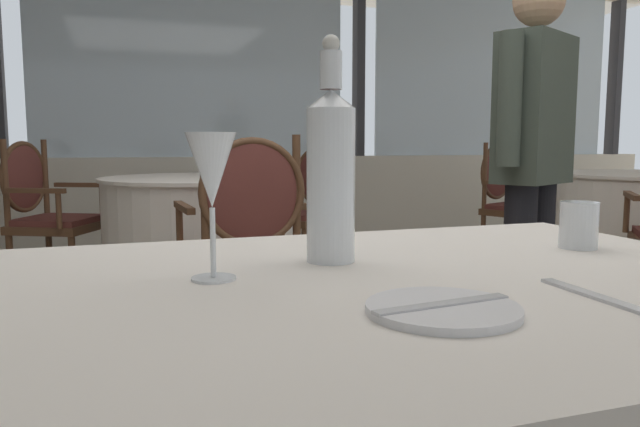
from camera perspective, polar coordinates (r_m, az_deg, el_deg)
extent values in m
cube|color=silver|center=(5.56, -11.59, 0.95)|extent=(10.05, 0.12, 0.85)
cube|color=silver|center=(5.60, -11.93, 14.13)|extent=(2.77, 0.02, 1.71)
cube|color=silver|center=(6.74, 16.46, 12.71)|extent=(2.77, 0.02, 1.71)
cube|color=#333338|center=(5.98, 3.72, 13.78)|extent=(0.08, 0.14, 1.71)
cube|color=#333338|center=(7.73, 26.36, 11.48)|extent=(0.08, 0.14, 1.71)
cube|color=white|center=(0.88, 7.70, -6.70)|extent=(1.22, 0.89, 0.02)
cylinder|color=white|center=(0.71, 11.66, -8.94)|extent=(0.18, 0.18, 0.01)
cube|color=silver|center=(0.71, 11.67, -8.53)|extent=(0.18, 0.04, 0.00)
cube|color=silver|center=(0.84, 24.68, -7.14)|extent=(0.02, 0.18, 0.00)
cylinder|color=white|center=(0.98, 1.03, 2.66)|extent=(0.08, 0.08, 0.25)
cone|color=white|center=(0.98, 1.05, 10.90)|extent=(0.08, 0.08, 0.03)
cylinder|color=white|center=(0.98, 1.06, 13.53)|extent=(0.04, 0.04, 0.06)
sphere|color=silver|center=(0.99, 1.06, 15.95)|extent=(0.03, 0.03, 0.03)
cylinder|color=white|center=(0.87, -10.13, -6.12)|extent=(0.06, 0.06, 0.00)
cylinder|color=white|center=(0.86, -10.20, -2.75)|extent=(0.01, 0.01, 0.10)
cone|color=white|center=(0.85, -10.34, 4.09)|extent=(0.07, 0.07, 0.11)
cylinder|color=white|center=(1.21, 23.50, -1.02)|extent=(0.07, 0.07, 0.09)
cylinder|color=white|center=(3.63, -11.33, 3.30)|extent=(1.18, 1.18, 0.02)
cylinder|color=white|center=(3.67, -11.19, -2.71)|extent=(1.14, 1.14, 0.75)
cube|color=brown|center=(2.77, -7.55, -4.30)|extent=(0.49, 0.49, 0.05)
cube|color=brown|center=(2.76, -7.57, -3.42)|extent=(0.45, 0.45, 0.04)
cylinder|color=brown|center=(2.97, -12.25, -8.25)|extent=(0.04, 0.04, 0.42)
cylinder|color=brown|center=(3.06, -4.78, -7.68)|extent=(0.04, 0.04, 0.42)
cylinder|color=brown|center=(2.59, -10.70, -10.42)|extent=(0.04, 0.04, 0.42)
cylinder|color=brown|center=(2.69, -2.21, -9.65)|extent=(0.04, 0.04, 0.42)
cylinder|color=brown|center=(2.49, -10.96, 1.26)|extent=(0.04, 0.04, 0.54)
cylinder|color=brown|center=(2.60, -2.26, 1.59)|extent=(0.04, 0.04, 0.54)
ellipsoid|color=brown|center=(2.52, -6.43, 2.02)|extent=(0.39, 0.07, 0.45)
torus|color=brown|center=(2.52, -6.43, 2.02)|extent=(0.46, 0.06, 0.46)
cube|color=brown|center=(2.70, -12.88, 0.58)|extent=(0.06, 0.37, 0.03)
cylinder|color=brown|center=(2.85, -13.28, -1.35)|extent=(0.03, 0.03, 0.22)
cube|color=brown|center=(2.82, -2.82, 0.99)|extent=(0.06, 0.37, 0.03)
cylinder|color=brown|center=(2.97, -3.70, -0.87)|extent=(0.03, 0.03, 0.22)
cube|color=brown|center=(4.32, -1.87, -0.57)|extent=(0.64, 0.64, 0.05)
cube|color=brown|center=(4.32, -1.88, 0.00)|extent=(0.59, 0.59, 0.04)
cylinder|color=brown|center=(4.08, -1.50, -4.17)|extent=(0.04, 0.04, 0.40)
cylinder|color=brown|center=(4.34, -5.59, -3.54)|extent=(0.04, 0.04, 0.40)
cylinder|color=brown|center=(4.39, 1.82, -3.40)|extent=(0.04, 0.04, 0.40)
cylinder|color=brown|center=(4.63, -2.18, -2.87)|extent=(0.04, 0.04, 0.40)
cylinder|color=brown|center=(4.33, 1.85, 3.17)|extent=(0.04, 0.04, 0.51)
cylinder|color=brown|center=(4.58, -2.21, 3.36)|extent=(0.04, 0.04, 0.51)
ellipsoid|color=brown|center=(4.46, -0.12, 3.61)|extent=(0.26, 0.35, 0.43)
torus|color=brown|center=(4.46, -0.12, 3.61)|extent=(0.27, 0.38, 0.44)
cube|color=brown|center=(4.13, 0.61, 2.51)|extent=(0.33, 0.23, 0.03)
cylinder|color=brown|center=(4.03, -0.61, 0.84)|extent=(0.03, 0.03, 0.22)
cube|color=brown|center=(4.45, -4.53, 2.79)|extent=(0.33, 0.23, 0.03)
cylinder|color=brown|center=(4.35, -5.77, 1.24)|extent=(0.03, 0.03, 0.22)
cube|color=brown|center=(4.06, -23.71, -1.17)|extent=(0.62, 0.62, 0.05)
cube|color=brown|center=(4.05, -23.74, -0.56)|extent=(0.57, 0.57, 0.04)
cylinder|color=brown|center=(4.17, -19.77, -4.12)|extent=(0.04, 0.04, 0.43)
cylinder|color=brown|center=(3.83, -22.55, -5.18)|extent=(0.04, 0.04, 0.43)
cylinder|color=brown|center=(4.37, -24.43, -3.85)|extent=(0.04, 0.04, 0.43)
cylinder|color=brown|center=(4.04, -27.46, -4.81)|extent=(0.04, 0.04, 0.43)
cylinder|color=brown|center=(4.31, -24.76, 3.00)|extent=(0.04, 0.04, 0.52)
cylinder|color=brown|center=(3.98, -27.86, 2.58)|extent=(0.04, 0.04, 0.52)
ellipsoid|color=brown|center=(4.15, -26.44, 3.15)|extent=(0.22, 0.37, 0.43)
torus|color=brown|center=(4.15, -26.44, 3.15)|extent=(0.23, 0.41, 0.45)
cube|color=brown|center=(4.24, -21.87, 2.55)|extent=(0.35, 0.20, 0.03)
cylinder|color=brown|center=(4.18, -20.12, 1.06)|extent=(0.03, 0.03, 0.22)
cube|color=brown|center=(3.82, -25.58, 1.98)|extent=(0.35, 0.20, 0.03)
cylinder|color=brown|center=(3.75, -23.70, 0.31)|extent=(0.03, 0.03, 0.22)
cylinder|color=brown|center=(3.87, 27.63, -5.35)|extent=(0.04, 0.04, 0.42)
cube|color=brown|center=(3.62, 27.65, 1.52)|extent=(0.25, 0.31, 0.03)
cylinder|color=brown|center=(3.77, 27.26, 0.04)|extent=(0.03, 0.03, 0.22)
cube|color=brown|center=(5.04, 18.54, 0.12)|extent=(0.60, 0.60, 0.05)
cube|color=brown|center=(5.03, 18.56, 0.61)|extent=(0.55, 0.55, 0.04)
cylinder|color=brown|center=(5.14, 21.51, -2.38)|extent=(0.04, 0.04, 0.40)
cylinder|color=brown|center=(4.80, 19.26, -2.91)|extent=(0.04, 0.04, 0.40)
cylinder|color=brown|center=(5.34, 17.72, -1.91)|extent=(0.04, 0.04, 0.40)
cylinder|color=brown|center=(5.01, 15.31, -2.39)|extent=(0.04, 0.04, 0.40)
cylinder|color=brown|center=(5.29, 17.92, 3.59)|extent=(0.04, 0.04, 0.53)
cylinder|color=brown|center=(4.95, 15.49, 3.49)|extent=(0.04, 0.04, 0.53)
ellipsoid|color=brown|center=(5.13, 16.61, 3.85)|extent=(0.38, 0.19, 0.45)
torus|color=brown|center=(5.13, 16.61, 3.85)|extent=(0.43, 0.20, 0.46)
cube|color=brown|center=(5.22, 20.24, 2.98)|extent=(0.17, 0.35, 0.03)
cylinder|color=brown|center=(5.16, 21.56, 1.66)|extent=(0.03, 0.03, 0.22)
cube|color=brown|center=(4.79, 17.32, 2.79)|extent=(0.17, 0.35, 0.03)
cylinder|color=brown|center=(4.73, 18.72, 1.36)|extent=(0.03, 0.03, 0.22)
cylinder|color=black|center=(2.61, 18.40, -6.14)|extent=(0.13, 0.13, 0.80)
cylinder|color=black|center=(2.77, 20.03, -5.47)|extent=(0.13, 0.13, 0.80)
cube|color=#424C42|center=(2.63, 19.83, 9.30)|extent=(0.41, 0.34, 0.60)
sphere|color=tan|center=(2.69, 20.21, 18.57)|extent=(0.21, 0.21, 0.21)
cylinder|color=#424C42|center=(2.44, 17.70, 10.33)|extent=(0.09, 0.09, 0.51)
cylinder|color=#424C42|center=(2.84, 21.70, 9.61)|extent=(0.09, 0.09, 0.51)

